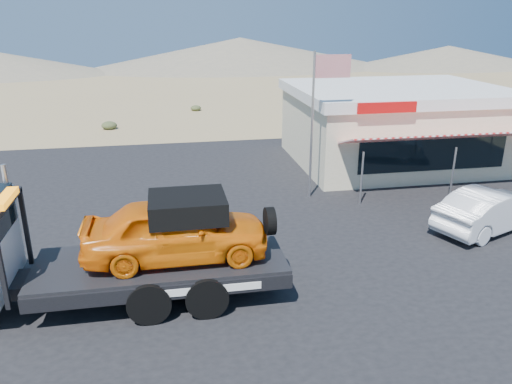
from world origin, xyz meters
TOP-DOWN VIEW (x-y plane):
  - ground at (0.00, 0.00)m, footprint 120.00×120.00m
  - asphalt_lot at (2.00, 3.00)m, footprint 32.00×24.00m
  - tow_truck at (-3.24, -2.36)m, footprint 9.52×2.82m
  - white_sedan at (10.09, 0.06)m, footprint 4.89×3.21m
  - jerky_store at (10.50, 8.97)m, footprint 10.40×9.97m
  - flagpole at (4.93, 4.50)m, footprint 1.55×0.10m
  - distant_hills at (-9.77, 55.14)m, footprint 126.00×48.00m

SIDE VIEW (x-z plane):
  - ground at x=0.00m, z-range 0.00..0.00m
  - asphalt_lot at x=2.00m, z-range 0.00..0.02m
  - white_sedan at x=10.09m, z-range 0.02..1.54m
  - tow_truck at x=-3.24m, z-range 0.12..3.30m
  - distant_hills at x=-9.77m, z-range -0.21..3.99m
  - jerky_store at x=10.50m, z-range 0.04..3.94m
  - flagpole at x=4.93m, z-range 0.76..6.76m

